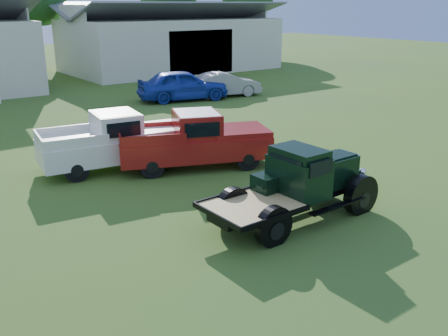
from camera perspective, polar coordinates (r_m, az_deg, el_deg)
ground at (r=12.48m, az=2.56°, el=-6.15°), size 120.00×120.00×0.00m
shed_right at (r=41.68m, az=-6.12°, el=14.68°), size 16.80×9.20×5.20m
tree_c at (r=43.54m, az=-21.18°, el=16.27°), size 5.40×5.40×9.00m
tree_d at (r=49.66m, az=-6.40°, el=18.01°), size 6.00×6.00×10.00m
tree_e at (r=52.60m, az=2.70°, el=17.84°), size 5.70×5.70×9.50m
vintage_flatbed at (r=12.41m, az=8.17°, el=-1.90°), size 4.65×1.87×1.84m
red_pickup at (r=16.38m, az=-3.45°, el=3.28°), size 5.45×3.73×1.86m
white_pickup at (r=16.64m, az=-12.44°, el=3.04°), size 5.14×2.59×1.81m
misc_car_blue at (r=28.18m, az=-4.73°, el=9.44°), size 5.34×3.29×1.70m
misc_car_grey at (r=29.32m, az=0.06°, el=9.54°), size 4.44×2.47×1.39m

